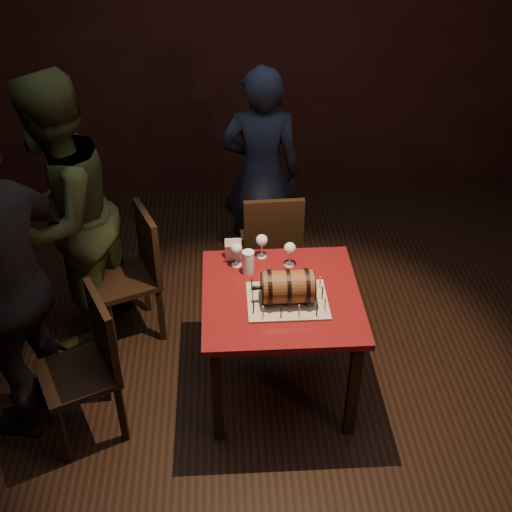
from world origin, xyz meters
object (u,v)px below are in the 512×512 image
pub_table (281,309)px  barrel_cake (288,287)px  wine_glass_left (236,250)px  person_left_rear (61,217)px  pint_of_ale (248,263)px  chair_back (272,244)px  chair_left_rear (136,268)px  chair_left_front (90,360)px  wine_glass_right (290,249)px  wine_glass_mid (262,241)px  person_back (261,174)px  person_left_front (6,287)px

pub_table → barrel_cake: barrel_cake is taller
wine_glass_left → person_left_rear: size_ratio=0.09×
barrel_cake → pint_of_ale: 0.35m
barrel_cake → chair_back: barrel_cake is taller
pint_of_ale → chair_back: 0.72m
barrel_cake → chair_left_rear: bearing=144.1°
chair_left_front → person_left_rear: size_ratio=0.50×
wine_glass_left → wine_glass_right: bearing=-2.7°
wine_glass_mid → wine_glass_right: (0.16, -0.09, 0.00)m
wine_glass_right → person_left_rear: bearing=166.0°
wine_glass_mid → chair_left_front: bearing=-148.4°
wine_glass_right → person_back: person_back is taller
chair_left_rear → chair_left_front: same height
wine_glass_right → wine_glass_left: bearing=177.3°
person_back → person_left_rear: (-1.30, -0.71, 0.11)m
chair_back → barrel_cake: bearing=-89.0°
chair_back → person_left_front: (-1.48, -0.96, 0.44)m
pint_of_ale → chair_back: (0.19, 0.62, -0.30)m
pub_table → chair_left_rear: bearing=146.2°
chair_left_front → person_left_front: 0.60m
wine_glass_right → person_back: size_ratio=0.10×
pint_of_ale → person_left_rear: bearing=160.3°
pub_table → wine_glass_left: (-0.25, 0.29, 0.23)m
chair_back → person_left_front: bearing=-147.1°
wine_glass_left → pint_of_ale: size_ratio=1.07×
chair_left_front → person_left_rear: bearing=106.0°
barrel_cake → chair_left_rear: (-0.93, 0.68, -0.33)m
pub_table → chair_left_rear: 1.10m
pint_of_ale → chair_back: bearing=73.0°
pub_table → barrel_cake: (0.03, -0.07, 0.21)m
barrel_cake → person_left_rear: bearing=152.9°
person_back → wine_glass_mid: bearing=91.5°
chair_left_rear → person_back: bearing=39.5°
wine_glass_right → barrel_cake: bearing=-97.5°
chair_left_front → person_back: person_back is taller
chair_left_rear → person_left_rear: (-0.42, 0.02, 0.40)m
wine_glass_mid → wine_glass_right: 0.19m
barrel_cake → chair_left_rear: 1.20m
person_left_rear → person_left_front: size_ratio=0.96×
pint_of_ale → wine_glass_left: bearing=132.1°
wine_glass_right → wine_glass_mid: bearing=149.6°
chair_back → chair_left_front: 1.53m
person_left_front → chair_left_front: bearing=92.7°
barrel_cake → person_left_rear: 1.52m
wine_glass_right → person_left_rear: size_ratio=0.09×
chair_left_rear → person_back: size_ratio=0.57×
barrel_cake → person_back: 1.40m
person_back → person_left_rear: size_ratio=0.88×
pub_table → wine_glass_left: wine_glass_left is taller
person_left_rear → person_left_front: (-0.14, -0.75, 0.04)m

